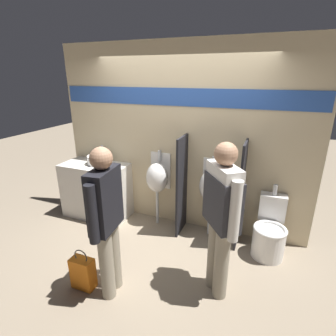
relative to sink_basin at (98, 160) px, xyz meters
name	(u,v)px	position (x,y,z in m)	size (l,w,h in m)	color
ground_plane	(164,240)	(1.27, -0.35, -0.97)	(16.00, 16.00, 0.00)	gray
display_wall	(179,139)	(1.27, 0.25, 0.39)	(3.80, 0.07, 2.70)	beige
sink_counter	(97,190)	(-0.05, -0.06, -0.52)	(1.06, 0.55, 0.90)	silver
sink_basin	(98,160)	(0.00, 0.00, 0.00)	(0.35, 0.35, 0.28)	white
cell_phone	(107,169)	(0.27, -0.17, -0.06)	(0.07, 0.14, 0.01)	#B7B7BC
divider_near_counter	(182,186)	(1.41, 0.00, -0.23)	(0.03, 0.44, 1.46)	black
divider_mid	(241,195)	(2.24, 0.00, -0.23)	(0.03, 0.44, 1.46)	black
urinal_near_counter	(157,178)	(1.00, 0.07, -0.19)	(0.33, 0.31, 1.18)	silver
urinal_far	(211,186)	(1.83, 0.07, -0.19)	(0.33, 0.31, 1.18)	silver
toilet	(269,234)	(2.66, -0.10, -0.67)	(0.42, 0.58, 0.90)	white
person_in_vest	(221,212)	(2.16, -0.97, 0.01)	(0.44, 0.49, 1.68)	gray
person_with_lanyard	(106,218)	(1.10, -1.40, -0.06)	(0.22, 0.57, 1.63)	gray
shopping_bag	(83,273)	(0.78, -1.48, -0.78)	(0.26, 0.14, 0.49)	orange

